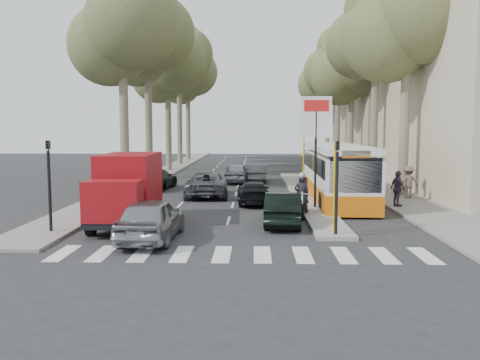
% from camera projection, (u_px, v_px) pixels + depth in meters
% --- Properties ---
extents(ground, '(120.00, 120.00, 0.00)m').
position_uv_depth(ground, '(248.00, 230.00, 20.35)').
color(ground, '#28282B').
rests_on(ground, ground).
extents(sidewalk_right, '(3.20, 70.00, 0.12)m').
position_uv_depth(sidewalk_right, '(349.00, 173.00, 44.96)').
color(sidewalk_right, gray).
rests_on(sidewalk_right, ground).
extents(median_left, '(2.40, 64.00, 0.12)m').
position_uv_depth(median_left, '(168.00, 170.00, 48.41)').
color(median_left, gray).
rests_on(median_left, ground).
extents(traffic_island, '(1.50, 26.00, 0.16)m').
position_uv_depth(traffic_island, '(303.00, 193.00, 31.19)').
color(traffic_island, gray).
rests_on(traffic_island, ground).
extents(building_far, '(11.00, 20.00, 16.00)m').
position_uv_depth(building_far, '(401.00, 90.00, 52.91)').
color(building_far, '#B7A88E').
rests_on(building_far, ground).
extents(billboard, '(1.50, 12.10, 5.60)m').
position_uv_depth(billboard, '(316.00, 135.00, 24.85)').
color(billboard, yellow).
rests_on(billboard, ground).
extents(traffic_light_island, '(0.16, 0.41, 3.60)m').
position_uv_depth(traffic_light_island, '(337.00, 171.00, 18.51)').
color(traffic_light_island, black).
rests_on(traffic_light_island, ground).
extents(traffic_light_left, '(0.16, 0.41, 3.60)m').
position_uv_depth(traffic_light_left, '(49.00, 170.00, 19.31)').
color(traffic_light_left, black).
rests_on(traffic_light_left, ground).
extents(tree_l_a, '(7.40, 7.20, 14.10)m').
position_uv_depth(tree_l_a, '(124.00, 26.00, 31.55)').
color(tree_l_a, '#6B604C').
rests_on(tree_l_a, ground).
extents(tree_l_b, '(7.40, 7.20, 14.88)m').
position_uv_depth(tree_l_b, '(149.00, 37.00, 39.44)').
color(tree_l_b, '#6B604C').
rests_on(tree_l_b, ground).
extents(tree_l_c, '(7.40, 7.20, 13.71)m').
position_uv_depth(tree_l_c, '(169.00, 64.00, 47.49)').
color(tree_l_c, '#6B604C').
rests_on(tree_l_c, ground).
extents(tree_l_d, '(7.40, 7.20, 15.66)m').
position_uv_depth(tree_l_d, '(180.00, 57.00, 55.27)').
color(tree_l_d, '#6B604C').
rests_on(tree_l_d, ground).
extents(tree_l_e, '(7.40, 7.20, 14.49)m').
position_uv_depth(tree_l_e, '(189.00, 74.00, 63.34)').
color(tree_l_e, '#6B604C').
rests_on(tree_l_e, ground).
extents(tree_r_a, '(7.40, 7.20, 14.10)m').
position_uv_depth(tree_r_a, '(410.00, 17.00, 29.09)').
color(tree_r_a, '#6B604C').
rests_on(tree_r_a, ground).
extents(tree_r_b, '(7.40, 7.20, 15.27)m').
position_uv_depth(tree_r_b, '(378.00, 27.00, 36.93)').
color(tree_r_b, '#6B604C').
rests_on(tree_r_b, ground).
extents(tree_r_c, '(7.40, 7.20, 13.32)m').
position_uv_depth(tree_r_c, '(353.00, 64.00, 45.07)').
color(tree_r_c, '#6B604C').
rests_on(tree_r_c, ground).
extents(tree_r_d, '(7.40, 7.20, 14.88)m').
position_uv_depth(tree_r_d, '(340.00, 60.00, 52.88)').
color(tree_r_d, '#6B604C').
rests_on(tree_r_d, ground).
extents(tree_r_e, '(7.40, 7.20, 14.10)m').
position_uv_depth(tree_r_e, '(329.00, 75.00, 60.90)').
color(tree_r_e, '#6B604C').
rests_on(tree_r_e, ground).
extents(silver_hatchback, '(2.04, 4.70, 1.58)m').
position_uv_depth(silver_hatchback, '(151.00, 219.00, 18.38)').
color(silver_hatchback, '#93969A').
rests_on(silver_hatchback, ground).
extents(dark_hatchback, '(1.73, 4.29, 1.38)m').
position_uv_depth(dark_hatchback, '(283.00, 209.00, 21.30)').
color(dark_hatchback, black).
rests_on(dark_hatchback, ground).
extents(queue_car_a, '(2.76, 5.46, 1.48)m').
position_uv_depth(queue_car_a, '(207.00, 184.00, 30.25)').
color(queue_car_a, '#53555B').
rests_on(queue_car_a, ground).
extents(queue_car_b, '(1.85, 4.23, 1.21)m').
position_uv_depth(queue_car_b, '(254.00, 193.00, 27.24)').
color(queue_car_b, black).
rests_on(queue_car_b, ground).
extents(queue_car_c, '(1.89, 4.35, 1.46)m').
position_uv_depth(queue_car_c, '(236.00, 173.00, 37.84)').
color(queue_car_c, '#909397').
rests_on(queue_car_c, ground).
extents(queue_car_d, '(1.44, 3.97, 1.30)m').
position_uv_depth(queue_car_d, '(257.00, 173.00, 38.52)').
color(queue_car_d, '#505358').
rests_on(queue_car_d, ground).
extents(queue_car_e, '(2.38, 4.95, 1.39)m').
position_uv_depth(queue_car_e, '(156.00, 179.00, 33.71)').
color(queue_car_e, black).
rests_on(queue_car_e, ground).
extents(red_truck, '(2.25, 5.62, 2.98)m').
position_uv_depth(red_truck, '(127.00, 188.00, 21.11)').
color(red_truck, black).
rests_on(red_truck, ground).
extents(city_bus, '(2.80, 12.05, 3.17)m').
position_uv_depth(city_bus, '(336.00, 171.00, 28.34)').
color(city_bus, orange).
rests_on(city_bus, ground).
extents(motorcycle, '(0.89, 2.43, 2.06)m').
position_uv_depth(motorcycle, '(301.00, 196.00, 23.43)').
color(motorcycle, black).
rests_on(motorcycle, ground).
extents(pedestrian_near, '(0.84, 1.17, 1.81)m').
position_uv_depth(pedestrian_near, '(398.00, 189.00, 25.51)').
color(pedestrian_near, '#3F3048').
rests_on(pedestrian_near, sidewalk_right).
extents(pedestrian_far, '(1.24, 0.67, 1.83)m').
position_uv_depth(pedestrian_far, '(409.00, 182.00, 28.56)').
color(pedestrian_far, '#685A4E').
rests_on(pedestrian_far, sidewalk_right).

